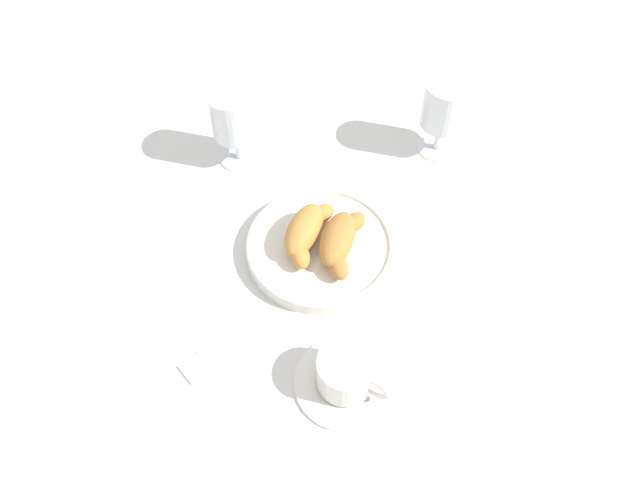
{
  "coord_description": "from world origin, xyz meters",
  "views": [
    {
      "loc": [
        0.44,
        0.4,
        0.78
      ],
      "look_at": [
        0.02,
        0.02,
        0.03
      ],
      "focal_mm": 34.8,
      "sensor_mm": 36.0,
      "label": 1
    }
  ],
  "objects_px": {
    "pastry_plate": "(320,247)",
    "juice_glass_right": "(445,108)",
    "coffee_cup_near": "(346,375)",
    "juice_glass_left": "(234,117)",
    "croissant_small": "(340,240)",
    "croissant_large": "(305,230)",
    "sugar_packet": "(200,364)"
  },
  "relations": [
    {
      "from": "pastry_plate",
      "to": "juice_glass_right",
      "type": "bearing_deg",
      "value": 179.65
    },
    {
      "from": "coffee_cup_near",
      "to": "pastry_plate",
      "type": "bearing_deg",
      "value": -128.93
    },
    {
      "from": "juice_glass_left",
      "to": "juice_glass_right",
      "type": "distance_m",
      "value": 0.34
    },
    {
      "from": "coffee_cup_near",
      "to": "juice_glass_right",
      "type": "distance_m",
      "value": 0.48
    },
    {
      "from": "pastry_plate",
      "to": "croissant_small",
      "type": "height_order",
      "value": "croissant_small"
    },
    {
      "from": "coffee_cup_near",
      "to": "juice_glass_left",
      "type": "xyz_separation_m",
      "value": [
        -0.19,
        -0.41,
        0.07
      ]
    },
    {
      "from": "croissant_small",
      "to": "juice_glass_left",
      "type": "relative_size",
      "value": 0.88
    },
    {
      "from": "pastry_plate",
      "to": "juice_glass_left",
      "type": "xyz_separation_m",
      "value": [
        -0.06,
        -0.24,
        0.08
      ]
    },
    {
      "from": "pastry_plate",
      "to": "coffee_cup_near",
      "type": "xyz_separation_m",
      "value": [
        0.14,
        0.17,
        0.01
      ]
    },
    {
      "from": "croissant_small",
      "to": "pastry_plate",
      "type": "bearing_deg",
      "value": -67.75
    },
    {
      "from": "croissant_large",
      "to": "juice_glass_right",
      "type": "xyz_separation_m",
      "value": [
        -0.31,
        0.02,
        0.05
      ]
    },
    {
      "from": "coffee_cup_near",
      "to": "croissant_small",
      "type": "bearing_deg",
      "value": -136.41
    },
    {
      "from": "coffee_cup_near",
      "to": "juice_glass_left",
      "type": "bearing_deg",
      "value": -115.33
    },
    {
      "from": "pastry_plate",
      "to": "croissant_small",
      "type": "bearing_deg",
      "value": 112.25
    },
    {
      "from": "juice_glass_right",
      "to": "sugar_packet",
      "type": "xyz_separation_m",
      "value": [
        0.55,
        0.01,
        -0.09
      ]
    },
    {
      "from": "juice_glass_right",
      "to": "sugar_packet",
      "type": "bearing_deg",
      "value": 0.58
    },
    {
      "from": "sugar_packet",
      "to": "croissant_small",
      "type": "bearing_deg",
      "value": -177.15
    },
    {
      "from": "pastry_plate",
      "to": "coffee_cup_near",
      "type": "bearing_deg",
      "value": 51.07
    },
    {
      "from": "croissant_large",
      "to": "croissant_small",
      "type": "distance_m",
      "value": 0.05
    },
    {
      "from": "croissant_small",
      "to": "juice_glass_left",
      "type": "height_order",
      "value": "juice_glass_left"
    },
    {
      "from": "pastry_plate",
      "to": "sugar_packet",
      "type": "xyz_separation_m",
      "value": [
        0.25,
        0.01,
        -0.01
      ]
    },
    {
      "from": "croissant_large",
      "to": "croissant_small",
      "type": "height_order",
      "value": "same"
    },
    {
      "from": "coffee_cup_near",
      "to": "juice_glass_right",
      "type": "bearing_deg",
      "value": -159.08
    },
    {
      "from": "juice_glass_right",
      "to": "juice_glass_left",
      "type": "bearing_deg",
      "value": -43.95
    },
    {
      "from": "juice_glass_right",
      "to": "croissant_large",
      "type": "bearing_deg",
      "value": -4.46
    },
    {
      "from": "pastry_plate",
      "to": "sugar_packet",
      "type": "bearing_deg",
      "value": 1.72
    },
    {
      "from": "croissant_small",
      "to": "sugar_packet",
      "type": "relative_size",
      "value": 2.47
    },
    {
      "from": "pastry_plate",
      "to": "croissant_large",
      "type": "height_order",
      "value": "croissant_large"
    },
    {
      "from": "juice_glass_left",
      "to": "pastry_plate",
      "type": "bearing_deg",
      "value": 76.87
    },
    {
      "from": "coffee_cup_near",
      "to": "sugar_packet",
      "type": "distance_m",
      "value": 0.2
    },
    {
      "from": "pastry_plate",
      "to": "croissant_small",
      "type": "relative_size",
      "value": 1.84
    },
    {
      "from": "croissant_large",
      "to": "coffee_cup_near",
      "type": "height_order",
      "value": "croissant_large"
    }
  ]
}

